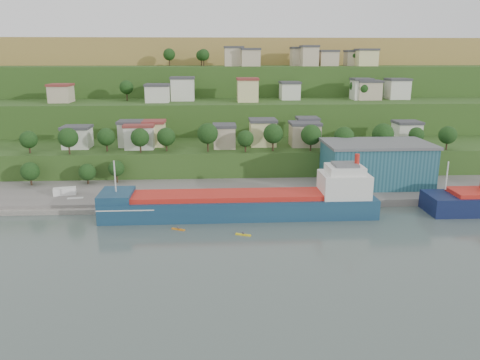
{
  "coord_description": "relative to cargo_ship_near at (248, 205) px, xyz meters",
  "views": [
    {
      "loc": [
        -7.53,
        -102.91,
        39.56
      ],
      "look_at": [
        -1.07,
        15.0,
        8.1
      ],
      "focal_mm": 35.0,
      "sensor_mm": 36.0,
      "label": 1
    }
  ],
  "objects": [
    {
      "name": "hillside",
      "position": [
        -0.69,
        158.84,
        -2.76
      ],
      "size": [
        360.0,
        211.03,
        96.0
      ],
      "color": "#284719",
      "rests_on": "ground"
    },
    {
      "name": "ground",
      "position": [
        -0.72,
        -9.85,
        -2.84
      ],
      "size": [
        500.0,
        500.0,
        0.0
      ],
      "primitive_type": "plane",
      "color": "#465550",
      "rests_on": "ground"
    },
    {
      "name": "kayak_yellow",
      "position": [
        -2.07,
        -13.35,
        -2.57
      ],
      "size": [
        3.56,
        1.96,
        0.9
      ],
      "rotation": [
        0.0,
        0.0,
        -0.39
      ],
      "color": "yellow",
      "rests_on": "ground"
    },
    {
      "name": "pebble_beach",
      "position": [
        -55.72,
        12.15,
        -2.84
      ],
      "size": [
        40.0,
        18.0,
        2.4
      ],
      "primitive_type": "cube",
      "color": "slate",
      "rests_on": "ground"
    },
    {
      "name": "dinghy",
      "position": [
        -46.47,
        11.32,
        -1.22
      ],
      "size": [
        4.4,
        2.17,
        0.84
      ],
      "primitive_type": "cube",
      "rotation": [
        0.0,
        0.0,
        0.14
      ],
      "color": "silver",
      "rests_on": "pebble_beach"
    },
    {
      "name": "kayak_orange",
      "position": [
        -17.12,
        -9.07,
        -2.59
      ],
      "size": [
        3.3,
        1.94,
        0.84
      ],
      "rotation": [
        0.0,
        0.0,
        -0.43
      ],
      "color": "orange",
      "rests_on": "ground"
    },
    {
      "name": "quay",
      "position": [
        19.28,
        18.15,
        -2.84
      ],
      "size": [
        220.0,
        26.0,
        4.0
      ],
      "primitive_type": "cube",
      "color": "slate",
      "rests_on": "ground"
    },
    {
      "name": "caravan",
      "position": [
        -50.25,
        14.74,
        -0.24
      ],
      "size": [
        6.38,
        3.72,
        2.79
      ],
      "primitive_type": "cube",
      "rotation": [
        0.0,
        0.0,
        0.22
      ],
      "color": "white",
      "rests_on": "pebble_beach"
    },
    {
      "name": "warehouse",
      "position": [
        39.88,
        21.15,
        5.59
      ],
      "size": [
        31.11,
        19.18,
        12.8
      ],
      "rotation": [
        0.0,
        0.0,
        0.01
      ],
      "color": "#1C4856",
      "rests_on": "quay"
    },
    {
      "name": "cargo_ship_near",
      "position": [
        0.0,
        0.0,
        0.0
      ],
      "size": [
        69.2,
        11.21,
        17.79
      ],
      "rotation": [
        0.0,
        0.0,
        0.0
      ],
      "color": "#142F4D",
      "rests_on": "ground"
    }
  ]
}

